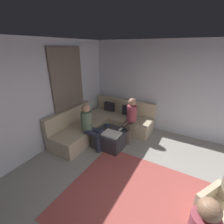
# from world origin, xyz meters

# --- Properties ---
(ground_plane) EXTENTS (6.00, 6.00, 0.10)m
(ground_plane) POSITION_xyz_m (0.00, 0.00, -0.05)
(ground_plane) COLOR gray
(wall_back) EXTENTS (6.00, 0.12, 2.70)m
(wall_back) POSITION_xyz_m (0.00, 2.94, 1.35)
(wall_back) COLOR silver
(wall_back) RESTS_ON ground_plane
(wall_left) EXTENTS (0.12, 6.00, 2.70)m
(wall_left) POSITION_xyz_m (-2.94, 0.00, 1.35)
(wall_left) COLOR silver
(wall_left) RESTS_ON ground_plane
(curtain_panel) EXTENTS (0.06, 1.10, 2.50)m
(curtain_panel) POSITION_xyz_m (-2.84, 1.30, 1.25)
(curtain_panel) COLOR #726659
(curtain_panel) RESTS_ON ground_plane
(area_rug) EXTENTS (2.60, 2.20, 0.01)m
(area_rug) POSITION_xyz_m (-0.20, 0.10, 0.01)
(area_rug) COLOR #AD4C47
(area_rug) RESTS_ON ground_plane
(sectional_couch) EXTENTS (2.10, 2.55, 0.87)m
(sectional_couch) POSITION_xyz_m (-2.08, 1.88, 0.28)
(sectional_couch) COLOR #C6B593
(sectional_couch) RESTS_ON ground_plane
(ottoman) EXTENTS (0.76, 0.76, 0.42)m
(ottoman) POSITION_xyz_m (-1.50, 1.34, 0.21)
(ottoman) COLOR #333338
(ottoman) RESTS_ON ground_plane
(folded_blanket) EXTENTS (0.44, 0.36, 0.04)m
(folded_blanket) POSITION_xyz_m (-1.40, 1.22, 0.44)
(folded_blanket) COLOR white
(folded_blanket) RESTS_ON ottoman
(coffee_mug) EXTENTS (0.08, 0.08, 0.10)m
(coffee_mug) POSITION_xyz_m (-1.72, 1.52, 0.47)
(coffee_mug) COLOR #334C72
(coffee_mug) RESTS_ON ottoman
(game_remote) EXTENTS (0.05, 0.15, 0.02)m
(game_remote) POSITION_xyz_m (-1.32, 1.56, 0.43)
(game_remote) COLOR white
(game_remote) RESTS_ON ottoman
(person_on_couch_back) EXTENTS (0.30, 0.60, 1.20)m
(person_on_couch_back) POSITION_xyz_m (-1.21, 1.93, 0.66)
(person_on_couch_back) COLOR brown
(person_on_couch_back) RESTS_ON ground_plane
(person_on_couch_side) EXTENTS (0.60, 0.30, 1.20)m
(person_on_couch_side) POSITION_xyz_m (-1.93, 1.02, 0.66)
(person_on_couch_side) COLOR #2D3347
(person_on_couch_side) RESTS_ON ground_plane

